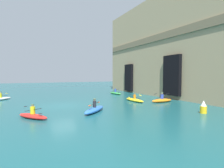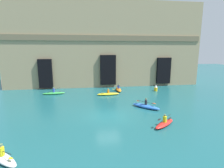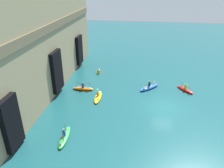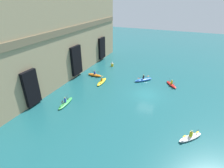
# 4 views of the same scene
# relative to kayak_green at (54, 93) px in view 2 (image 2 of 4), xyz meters

# --- Properties ---
(ground_plane) EXTENTS (120.00, 120.00, 0.00)m
(ground_plane) POSITION_rel_kayak_green_xyz_m (7.27, -9.97, -0.21)
(ground_plane) COLOR #195156
(cliff_bluff) EXTENTS (35.65, 7.72, 15.23)m
(cliff_bluff) POSITION_rel_kayak_green_xyz_m (8.61, 7.64, 7.38)
(cliff_bluff) COLOR #9E8966
(cliff_bluff) RESTS_ON ground
(kayak_green) EXTENTS (3.41, 1.01, 1.12)m
(kayak_green) POSITION_rel_kayak_green_xyz_m (0.00, 0.00, 0.00)
(kayak_green) COLOR green
(kayak_green) RESTS_ON ground
(kayak_orange) EXTENTS (0.82, 2.90, 1.18)m
(kayak_orange) POSITION_rel_kayak_green_xyz_m (10.29, 0.88, 0.05)
(kayak_orange) COLOR orange
(kayak_orange) RESTS_ON ground
(kayak_red) EXTENTS (2.69, 2.28, 1.08)m
(kayak_red) POSITION_rel_kayak_green_xyz_m (12.02, -13.12, 0.02)
(kayak_red) COLOR red
(kayak_red) RESTS_ON ground
(kayak_white) EXTENTS (2.78, 2.61, 1.09)m
(kayak_white) POSITION_rel_kayak_green_xyz_m (-0.16, -16.51, 0.01)
(kayak_white) COLOR white
(kayak_white) RESTS_ON ground
(kayak_yellow) EXTENTS (3.40, 0.95, 1.02)m
(kayak_yellow) POSITION_rel_kayak_green_xyz_m (8.26, -1.63, -0.01)
(kayak_yellow) COLOR yellow
(kayak_yellow) RESTS_ON ground
(kayak_blue) EXTENTS (3.00, 3.02, 1.20)m
(kayak_blue) POSITION_rel_kayak_green_xyz_m (11.93, -8.22, 0.04)
(kayak_blue) COLOR blue
(kayak_blue) RESTS_ON ground
(marker_buoy) EXTENTS (0.53, 0.53, 1.08)m
(marker_buoy) POSITION_rel_kayak_green_xyz_m (16.41, -0.12, 0.29)
(marker_buoy) COLOR yellow
(marker_buoy) RESTS_ON ground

